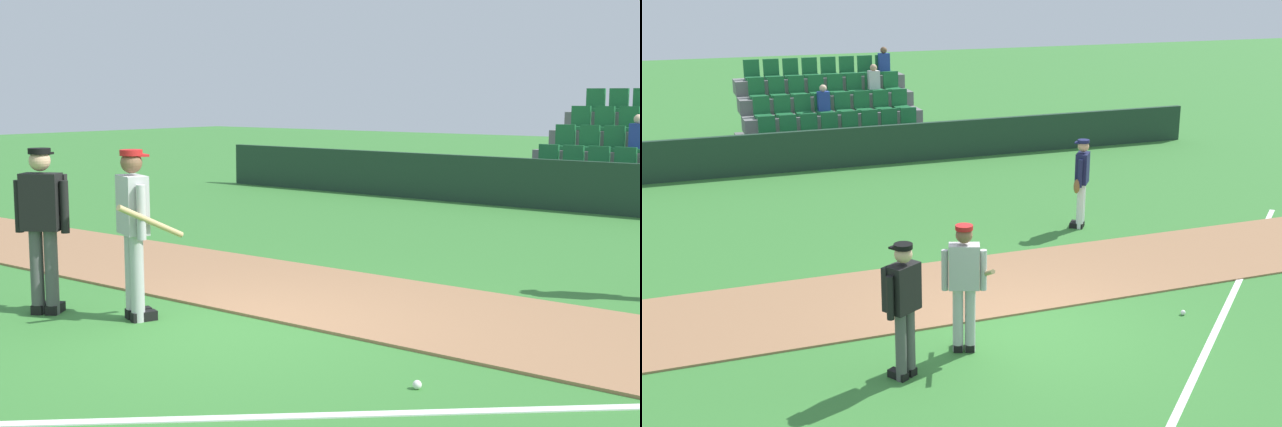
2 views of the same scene
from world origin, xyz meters
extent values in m
plane|color=#387A33|center=(0.00, 0.00, 0.00)|extent=(80.00, 80.00, 0.00)
cube|color=#9E704C|center=(0.00, 1.77, 0.01)|extent=(28.00, 2.53, 0.03)
cube|color=white|center=(3.00, -0.50, 0.01)|extent=(8.90, 8.20, 0.01)
cube|color=#1E3828|center=(0.00, 10.67, 0.51)|extent=(20.00, 0.16, 1.01)
cube|color=slate|center=(0.00, 11.69, 0.50)|extent=(4.90, 0.85, 0.40)
cube|color=#1E6B38|center=(-1.93, 11.59, 0.75)|extent=(0.44, 0.40, 0.08)
cube|color=#1E6B38|center=(-1.93, 11.81, 1.00)|extent=(0.44, 0.08, 0.50)
cube|color=#1E6B38|center=(-1.38, 11.59, 0.75)|extent=(0.44, 0.40, 0.08)
cube|color=#1E6B38|center=(-1.38, 11.81, 1.00)|extent=(0.44, 0.08, 0.50)
cube|color=#1E6B38|center=(-0.83, 11.59, 0.75)|extent=(0.44, 0.40, 0.08)
cube|color=#1E6B38|center=(-0.83, 11.81, 1.00)|extent=(0.44, 0.08, 0.50)
cube|color=#1E6B38|center=(-0.27, 11.59, 0.75)|extent=(0.44, 0.40, 0.08)
cube|color=#1E6B38|center=(-0.27, 11.81, 1.00)|extent=(0.44, 0.08, 0.50)
cube|color=#1E6B38|center=(-1.93, 12.44, 1.15)|extent=(0.44, 0.40, 0.08)
cube|color=#1E6B38|center=(-1.93, 12.66, 1.40)|extent=(0.44, 0.08, 0.50)
cube|color=#1E6B38|center=(-1.38, 12.44, 1.15)|extent=(0.44, 0.40, 0.08)
cube|color=#1E6B38|center=(-1.38, 12.66, 1.40)|extent=(0.44, 0.08, 0.50)
cube|color=#1E6B38|center=(-0.83, 12.44, 1.15)|extent=(0.44, 0.40, 0.08)
cube|color=#1E6B38|center=(-0.83, 12.66, 1.40)|extent=(0.44, 0.08, 0.50)
cube|color=#1E6B38|center=(-0.27, 12.44, 1.15)|extent=(0.44, 0.40, 0.08)
cube|color=#263F99|center=(-0.27, 12.49, 1.45)|extent=(0.32, 0.22, 0.52)
sphere|color=beige|center=(-0.27, 12.49, 1.80)|extent=(0.20, 0.20, 0.20)
cube|color=#1E6B38|center=(-1.93, 13.29, 1.55)|extent=(0.44, 0.40, 0.08)
cube|color=#1E6B38|center=(-1.93, 13.51, 1.80)|extent=(0.44, 0.08, 0.50)
cube|color=#1E6B38|center=(-1.38, 13.29, 1.55)|extent=(0.44, 0.40, 0.08)
cube|color=#1E6B38|center=(-1.38, 13.51, 1.80)|extent=(0.44, 0.08, 0.50)
cube|color=#1E6B38|center=(-0.83, 13.29, 1.55)|extent=(0.44, 0.40, 0.08)
cube|color=#1E6B38|center=(-0.83, 13.51, 1.80)|extent=(0.44, 0.08, 0.50)
cube|color=#1E6B38|center=(-1.93, 14.14, 1.95)|extent=(0.44, 0.40, 0.08)
cube|color=#1E6B38|center=(-1.93, 14.36, 2.20)|extent=(0.44, 0.08, 0.50)
cube|color=#1E6B38|center=(-1.38, 14.14, 1.95)|extent=(0.44, 0.40, 0.08)
cube|color=#1E6B38|center=(-1.38, 14.36, 2.20)|extent=(0.44, 0.08, 0.50)
cube|color=#1E6B38|center=(-0.83, 14.14, 1.95)|extent=(0.44, 0.40, 0.08)
cylinder|color=#B2B2B2|center=(-1.13, -0.27, 0.45)|extent=(0.14, 0.14, 0.90)
cylinder|color=#B2B2B2|center=(-0.98, -0.32, 0.45)|extent=(0.14, 0.14, 0.90)
cube|color=black|center=(-1.11, -0.21, 0.05)|extent=(0.20, 0.29, 0.10)
cube|color=black|center=(-0.96, -0.27, 0.05)|extent=(0.20, 0.29, 0.10)
cube|color=#B2B2B2|center=(-1.06, -0.29, 1.20)|extent=(0.45, 0.35, 0.60)
cylinder|color=#B2B2B2|center=(-1.29, -0.21, 1.15)|extent=(0.09, 0.09, 0.55)
cylinder|color=#B2B2B2|center=(-0.82, -0.38, 1.15)|extent=(0.09, 0.09, 0.55)
sphere|color=brown|center=(-1.06, -0.29, 1.63)|extent=(0.22, 0.22, 0.22)
cylinder|color=#B21919|center=(-1.06, -0.29, 1.73)|extent=(0.23, 0.23, 0.06)
cube|color=#B21919|center=(-1.02, -0.20, 1.70)|extent=(0.21, 0.18, 0.02)
cylinder|color=tan|center=(-0.79, -0.29, 1.05)|extent=(0.11, 0.80, 0.41)
cylinder|color=#4C4C4C|center=(-2.07, -0.76, 0.45)|extent=(0.14, 0.14, 0.90)
cylinder|color=#4C4C4C|center=(-1.93, -0.68, 0.45)|extent=(0.14, 0.14, 0.90)
cube|color=black|center=(-2.10, -0.71, 0.05)|extent=(0.24, 0.28, 0.10)
cube|color=black|center=(-1.96, -0.63, 0.05)|extent=(0.24, 0.28, 0.10)
cube|color=black|center=(-2.00, -0.72, 1.20)|extent=(0.46, 0.40, 0.60)
cylinder|color=black|center=(-2.21, -0.85, 1.15)|extent=(0.09, 0.09, 0.55)
cylinder|color=black|center=(-1.78, -0.59, 1.15)|extent=(0.09, 0.09, 0.55)
sphere|color=tan|center=(-2.00, -0.72, 1.63)|extent=(0.22, 0.22, 0.22)
cylinder|color=black|center=(-2.00, -0.72, 1.73)|extent=(0.23, 0.23, 0.06)
cube|color=black|center=(-2.05, -0.64, 1.70)|extent=(0.22, 0.20, 0.02)
cube|color=black|center=(-2.07, -0.61, 1.20)|extent=(0.42, 0.30, 0.56)
sphere|color=white|center=(2.38, -0.34, 0.04)|extent=(0.07, 0.07, 0.07)
camera|label=1|loc=(5.95, -6.11, 2.31)|focal=49.67mm
camera|label=2|loc=(-4.58, -9.48, 4.87)|focal=45.54mm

